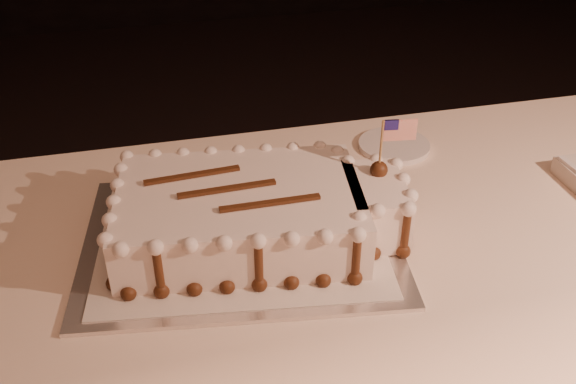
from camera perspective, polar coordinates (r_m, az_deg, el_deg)
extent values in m
cube|color=#FFE0C5|center=(1.38, 8.93, -15.63)|extent=(2.40, 0.80, 0.75)
cube|color=silver|center=(1.07, -4.16, -4.22)|extent=(0.57, 0.46, 0.01)
cube|color=silver|center=(1.07, -4.17, -4.01)|extent=(0.51, 0.41, 0.00)
cube|color=white|center=(1.04, -4.28, -1.95)|extent=(0.42, 0.31, 0.09)
cube|color=white|center=(1.07, 7.70, -1.24)|extent=(0.11, 0.16, 0.09)
sphere|color=#502914|center=(0.98, -13.99, -8.73)|extent=(0.02, 0.02, 0.02)
sphere|color=#502914|center=(0.97, -11.17, -8.63)|extent=(0.02, 0.02, 0.02)
sphere|color=#502914|center=(0.97, -8.31, -8.51)|extent=(0.02, 0.02, 0.02)
sphere|color=#502914|center=(0.97, -5.43, -8.37)|extent=(0.02, 0.02, 0.02)
sphere|color=#502914|center=(0.97, -2.55, -8.20)|extent=(0.02, 0.02, 0.02)
sphere|color=#502914|center=(0.97, 0.31, -8.02)|extent=(0.02, 0.02, 0.02)
sphere|color=#502914|center=(0.97, 3.15, -7.82)|extent=(0.02, 0.02, 0.02)
sphere|color=#502914|center=(0.98, 5.96, -7.60)|extent=(0.02, 0.02, 0.02)
sphere|color=#502914|center=(1.01, 6.06, -6.13)|extent=(0.02, 0.02, 0.02)
sphere|color=#502914|center=(1.03, 7.61, -5.41)|extent=(0.02, 0.02, 0.02)
sphere|color=#502914|center=(1.04, 10.20, -5.20)|extent=(0.02, 0.02, 0.02)
sphere|color=#502914|center=(1.07, 10.41, -3.98)|extent=(0.02, 0.02, 0.02)
sphere|color=#502914|center=(1.11, 9.79, -2.48)|extent=(0.02, 0.02, 0.02)
sphere|color=#502914|center=(1.15, 9.21, -1.08)|extent=(0.02, 0.02, 0.02)
sphere|color=#502914|center=(1.15, 7.50, -0.71)|extent=(0.02, 0.02, 0.02)
sphere|color=#502914|center=(1.14, 5.15, -0.85)|extent=(0.02, 0.02, 0.02)
sphere|color=#502914|center=(1.17, 4.22, 0.08)|extent=(0.02, 0.02, 0.02)
sphere|color=#502914|center=(1.18, 2.74, 0.55)|extent=(0.02, 0.02, 0.02)
sphere|color=#502914|center=(1.18, 0.42, 0.42)|extent=(0.02, 0.02, 0.02)
sphere|color=#502914|center=(1.17, -1.92, 0.29)|extent=(0.02, 0.02, 0.02)
sphere|color=#502914|center=(1.17, -4.26, 0.16)|extent=(0.02, 0.02, 0.02)
sphere|color=#502914|center=(1.17, -6.61, 0.03)|extent=(0.02, 0.02, 0.02)
sphere|color=#502914|center=(1.17, -8.95, -0.10)|extent=(0.02, 0.02, 0.02)
sphere|color=#502914|center=(1.18, -11.28, -0.23)|extent=(0.02, 0.02, 0.02)
sphere|color=#502914|center=(1.19, -13.59, -0.36)|extent=(0.02, 0.02, 0.02)
sphere|color=#502914|center=(1.15, -14.07, -1.55)|extent=(0.02, 0.02, 0.02)
sphere|color=#502914|center=(1.11, -14.32, -2.96)|extent=(0.02, 0.02, 0.02)
sphere|color=#502914|center=(1.07, -14.60, -4.48)|extent=(0.02, 0.02, 0.02)
sphere|color=#502914|center=(1.04, -14.90, -6.10)|extent=(0.02, 0.02, 0.02)
sphere|color=#502914|center=(1.00, -15.22, -7.85)|extent=(0.02, 0.02, 0.02)
sphere|color=white|center=(0.93, -14.67, -4.97)|extent=(0.02, 0.02, 0.02)
sphere|color=white|center=(0.92, -11.71, -4.84)|extent=(0.02, 0.02, 0.02)
sphere|color=white|center=(0.92, -8.72, -4.70)|extent=(0.02, 0.02, 0.02)
sphere|color=white|center=(0.91, -5.70, -4.54)|extent=(0.02, 0.02, 0.02)
sphere|color=white|center=(0.91, -2.68, -4.37)|extent=(0.02, 0.02, 0.02)
sphere|color=white|center=(0.92, 0.33, -4.19)|extent=(0.02, 0.02, 0.02)
sphere|color=white|center=(0.92, 3.31, -4.00)|extent=(0.02, 0.02, 0.02)
sphere|color=white|center=(0.93, 6.25, -3.80)|extent=(0.02, 0.02, 0.02)
sphere|color=white|center=(0.96, 6.35, -2.37)|extent=(0.02, 0.02, 0.02)
sphere|color=white|center=(0.98, 7.96, -1.69)|extent=(0.02, 0.02, 0.02)
sphere|color=white|center=(0.99, 10.66, -1.52)|extent=(0.02, 0.02, 0.02)
sphere|color=white|center=(1.02, 10.86, -0.35)|extent=(0.02, 0.02, 0.02)
sphere|color=white|center=(1.06, 10.20, 1.08)|extent=(0.02, 0.02, 0.02)
sphere|color=white|center=(1.10, 9.58, 2.42)|extent=(0.02, 0.02, 0.02)
sphere|color=white|center=(1.11, 7.80, 2.79)|extent=(0.02, 0.02, 0.02)
sphere|color=white|center=(1.10, 5.36, 2.67)|extent=(0.02, 0.02, 0.02)
sphere|color=white|center=(1.13, 4.39, 3.55)|extent=(0.02, 0.02, 0.02)
sphere|color=white|center=(1.14, 2.84, 3.99)|extent=(0.02, 0.02, 0.02)
sphere|color=white|center=(1.13, 0.43, 3.88)|extent=(0.02, 0.02, 0.02)
sphere|color=white|center=(1.13, -1.99, 3.75)|extent=(0.02, 0.02, 0.02)
sphere|color=white|center=(1.13, -4.43, 3.62)|extent=(0.02, 0.02, 0.02)
sphere|color=white|center=(1.13, -6.88, 3.49)|extent=(0.02, 0.02, 0.02)
sphere|color=white|center=(1.13, -9.31, 3.34)|extent=(0.02, 0.02, 0.02)
sphere|color=white|center=(1.14, -11.73, 3.19)|extent=(0.02, 0.02, 0.02)
sphere|color=white|center=(1.14, -14.12, 3.04)|extent=(0.02, 0.02, 0.02)
sphere|color=white|center=(1.11, -14.63, 1.91)|extent=(0.02, 0.02, 0.02)
sphere|color=white|center=(1.07, -14.92, 0.57)|extent=(0.02, 0.02, 0.02)
sphere|color=white|center=(1.03, -15.23, -0.88)|extent=(0.02, 0.02, 0.02)
sphere|color=white|center=(0.99, -15.57, -2.44)|extent=(0.02, 0.02, 0.02)
sphere|color=white|center=(0.95, -15.94, -4.13)|extent=(0.02, 0.02, 0.02)
cylinder|color=#502914|center=(0.95, -11.42, -6.87)|extent=(0.01, 0.01, 0.09)
sphere|color=#502914|center=(0.97, -11.18, -8.54)|extent=(0.02, 0.02, 0.02)
cylinder|color=#502914|center=(0.94, -2.61, -6.43)|extent=(0.01, 0.01, 0.09)
sphere|color=#502914|center=(0.96, -2.56, -8.11)|extent=(0.02, 0.02, 0.02)
cylinder|color=#502914|center=(0.96, 6.09, -5.84)|extent=(0.01, 0.01, 0.09)
sphere|color=#502914|center=(0.98, 5.96, -7.51)|extent=(0.02, 0.02, 0.02)
cylinder|color=#502914|center=(1.02, 10.42, -3.48)|extent=(0.01, 0.01, 0.09)
sphere|color=#502914|center=(1.04, 10.21, -5.11)|extent=(0.02, 0.02, 0.02)
cylinder|color=#502914|center=(1.12, 9.38, 0.56)|extent=(0.01, 0.01, 0.09)
sphere|color=#502914|center=(1.14, 9.22, -1.00)|extent=(0.02, 0.02, 0.02)
cylinder|color=#502914|center=(1.15, 4.30, 1.71)|extent=(0.01, 0.01, 0.09)
sphere|color=#502914|center=(1.17, 4.23, 0.16)|extent=(0.02, 0.02, 0.02)
cylinder|color=#502914|center=(1.15, -1.95, 1.91)|extent=(0.01, 0.01, 0.09)
sphere|color=#502914|center=(1.17, -1.92, 0.37)|extent=(0.02, 0.02, 0.02)
cylinder|color=#502914|center=(1.15, -9.12, 1.51)|extent=(0.01, 0.01, 0.09)
sphere|color=#502914|center=(1.17, -8.96, -0.02)|extent=(0.02, 0.02, 0.02)
cylinder|color=#502914|center=(1.13, -14.33, 0.07)|extent=(0.01, 0.01, 0.09)
sphere|color=#502914|center=(1.15, -14.08, -1.46)|extent=(0.02, 0.02, 0.02)
cylinder|color=#502914|center=(1.01, -15.21, -4.40)|extent=(0.01, 0.01, 0.09)
sphere|color=#502914|center=(1.04, -14.92, -6.02)|extent=(0.02, 0.02, 0.02)
cube|color=#502914|center=(1.06, -8.50, 1.49)|extent=(0.16, 0.02, 0.01)
cube|color=#502914|center=(1.01, -5.44, 0.29)|extent=(0.16, 0.02, 0.01)
cube|color=#502914|center=(0.98, -1.59, -0.97)|extent=(0.16, 0.01, 0.01)
sphere|color=#502914|center=(1.06, 8.08, 1.97)|extent=(0.03, 0.03, 0.03)
cylinder|color=tan|center=(1.05, 8.23, 3.61)|extent=(0.00, 0.00, 0.11)
cube|color=red|center=(1.04, 9.95, 5.45)|extent=(0.05, 0.01, 0.04)
cube|color=navy|center=(1.03, 9.19, 5.92)|extent=(0.02, 0.01, 0.02)
cylinder|color=white|center=(1.35, 9.41, 4.09)|extent=(0.15, 0.15, 0.01)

